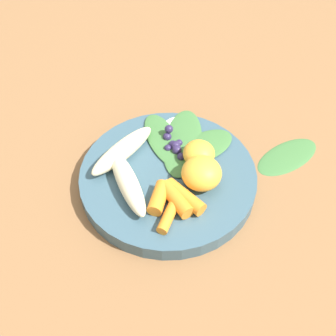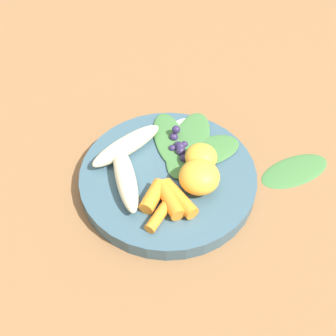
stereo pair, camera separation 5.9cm
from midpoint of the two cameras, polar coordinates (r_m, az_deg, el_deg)
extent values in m
plane|color=brown|center=(0.61, -2.74, -2.19)|extent=(2.40, 2.40, 0.00)
cylinder|color=#385666|center=(0.61, -2.78, -1.50)|extent=(0.25, 0.25, 0.02)
ellipsoid|color=beige|center=(0.57, -8.25, -2.11)|extent=(0.11, 0.08, 0.03)
ellipsoid|color=beige|center=(0.61, -8.78, 2.15)|extent=(0.03, 0.12, 0.03)
ellipsoid|color=#F4A833|center=(0.60, 1.29, 1.75)|extent=(0.04, 0.04, 0.03)
ellipsoid|color=#F4A833|center=(0.57, 1.50, -0.86)|extent=(0.05, 0.05, 0.04)
cylinder|color=orange|center=(0.56, -4.24, -4.12)|extent=(0.04, 0.05, 0.02)
cylinder|color=orange|center=(0.55, -2.75, -5.97)|extent=(0.03, 0.06, 0.01)
cylinder|color=orange|center=(0.56, -1.95, -4.29)|extent=(0.06, 0.04, 0.02)
cylinder|color=orange|center=(0.56, -0.81, -4.00)|extent=(0.06, 0.03, 0.02)
sphere|color=#2D234C|center=(0.63, -1.22, 3.17)|extent=(0.01, 0.01, 0.01)
sphere|color=#2D234C|center=(0.61, -1.13, 1.41)|extent=(0.01, 0.01, 0.01)
sphere|color=#2D234C|center=(0.62, -1.70, 2.81)|extent=(0.01, 0.01, 0.01)
sphere|color=#2D234C|center=(0.62, -2.06, 2.98)|extent=(0.01, 0.01, 0.01)
sphere|color=#2D234C|center=(0.63, -2.56, 5.00)|extent=(0.01, 0.01, 0.01)
sphere|color=#2D234C|center=(0.62, -2.74, 2.49)|extent=(0.01, 0.01, 0.01)
sphere|color=#2D234C|center=(0.63, -2.77, 3.98)|extent=(0.01, 0.01, 0.01)
sphere|color=#2D234C|center=(0.61, -1.57, 2.25)|extent=(0.01, 0.01, 0.01)
cylinder|color=white|center=(0.65, -1.10, 5.05)|extent=(0.05, 0.05, 0.00)
ellipsoid|color=#3D7038|center=(0.63, 2.12, 2.74)|extent=(0.08, 0.11, 0.00)
ellipsoid|color=#3D7038|center=(0.63, -0.70, 3.32)|extent=(0.12, 0.15, 0.00)
ellipsoid|color=#3D7038|center=(0.64, -3.23, 3.65)|extent=(0.12, 0.10, 0.00)
ellipsoid|color=#3D7038|center=(0.66, 13.08, 1.45)|extent=(0.08, 0.12, 0.01)
camera|label=1|loc=(0.03, -92.87, -3.34)|focal=46.24mm
camera|label=2|loc=(0.03, 87.13, 3.34)|focal=46.24mm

